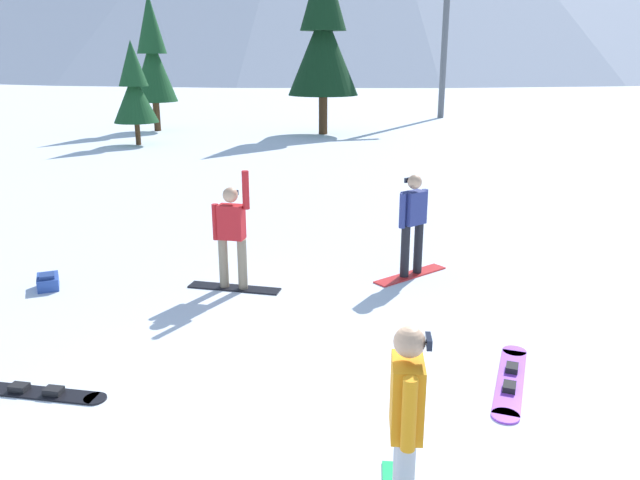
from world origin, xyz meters
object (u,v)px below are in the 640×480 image
at_px(snowboarder_foreground, 406,424).
at_px(pine_tree_twin, 152,57).
at_px(snowboarder_background, 413,223).
at_px(loose_snowboard_near_left, 37,392).
at_px(snowboarder_midground, 232,235).
at_px(loose_snowboard_near_right, 510,380).
at_px(backpack_blue, 48,281).
at_px(pine_tree_short, 323,35).
at_px(ski_lift_tower, 447,5).
at_px(pine_tree_tall, 134,89).

height_order(snowboarder_foreground, pine_tree_twin, pine_tree_twin).
height_order(snowboarder_background, loose_snowboard_near_left, snowboarder_background).
height_order(snowboarder_foreground, loose_snowboard_near_left, snowboarder_foreground).
xyz_separation_m(snowboarder_midground, loose_snowboard_near_right, (2.66, -3.85, -0.89)).
distance_m(backpack_blue, pine_tree_short, 21.11).
xyz_separation_m(backpack_blue, pine_tree_short, (9.91, 18.13, 4.33)).
xyz_separation_m(snowboarder_midground, pine_tree_twin, (-0.48, 22.46, 2.58)).
height_order(backpack_blue, ski_lift_tower, ski_lift_tower).
distance_m(loose_snowboard_near_right, loose_snowboard_near_left, 5.41).
bearing_deg(backpack_blue, pine_tree_short, 61.34).
bearing_deg(snowboarder_background, loose_snowboard_near_right, -95.50).
relative_size(snowboarder_background, backpack_blue, 3.26).
bearing_deg(pine_tree_twin, backpack_blue, -96.37).
distance_m(snowboarder_foreground, loose_snowboard_near_left, 4.42).
distance_m(snowboarder_midground, pine_tree_short, 20.53).
xyz_separation_m(pine_tree_short, ski_lift_tower, (8.89, 5.56, 1.86)).
bearing_deg(pine_tree_tall, loose_snowboard_near_left, -93.35).
height_order(snowboarder_midground, loose_snowboard_near_right, snowboarder_midground).
height_order(snowboarder_midground, pine_tree_twin, pine_tree_twin).
bearing_deg(backpack_blue, ski_lift_tower, 51.57).
bearing_deg(pine_tree_twin, snowboarder_foreground, -87.89).
distance_m(loose_snowboard_near_left, pine_tree_short, 24.05).
relative_size(snowboarder_foreground, pine_tree_short, 0.21).
distance_m(pine_tree_twin, pine_tree_tall, 5.08).
distance_m(backpack_blue, ski_lift_tower, 30.87).
relative_size(snowboarder_foreground, snowboarder_midground, 0.89).
height_order(loose_snowboard_near_right, pine_tree_tall, pine_tree_tall).
xyz_separation_m(snowboarder_background, loose_snowboard_near_left, (-5.62, -2.41, -0.91)).
bearing_deg(loose_snowboard_near_left, snowboarder_foreground, -43.26).
relative_size(pine_tree_tall, ski_lift_tower, 0.37).
bearing_deg(snowboarder_background, backpack_blue, 169.95).
bearing_deg(loose_snowboard_near_left, backpack_blue, 94.82).
bearing_deg(pine_tree_short, loose_snowboard_near_right, -100.79).
bearing_deg(pine_tree_twin, pine_tree_short, -24.98).
bearing_deg(ski_lift_tower, pine_tree_twin, -172.82).
relative_size(snowboarder_foreground, pine_tree_tall, 0.41).
xyz_separation_m(loose_snowboard_near_left, backpack_blue, (-0.29, 3.46, 0.10)).
relative_size(loose_snowboard_near_right, pine_tree_twin, 0.26).
distance_m(snowboarder_foreground, loose_snowboard_near_right, 2.89).
relative_size(snowboarder_foreground, ski_lift_tower, 0.15).
xyz_separation_m(pine_tree_tall, ski_lift_tower, (17.32, 6.91, 4.02)).
bearing_deg(pine_tree_short, snowboarder_foreground, -104.75).
bearing_deg(loose_snowboard_near_left, snowboarder_background, 23.24).
bearing_deg(snowboarder_background, loose_snowboard_near_left, -156.76).
bearing_deg(snowboarder_midground, backpack_blue, 164.01).
bearing_deg(ski_lift_tower, pine_tree_short, -147.98).
relative_size(snowboarder_background, loose_snowboard_near_left, 1.09).
height_order(pine_tree_twin, pine_tree_tall, pine_tree_twin).
distance_m(snowboarder_background, loose_snowboard_near_right, 3.77).
xyz_separation_m(snowboarder_foreground, loose_snowboard_near_right, (2.12, 1.74, -0.90)).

